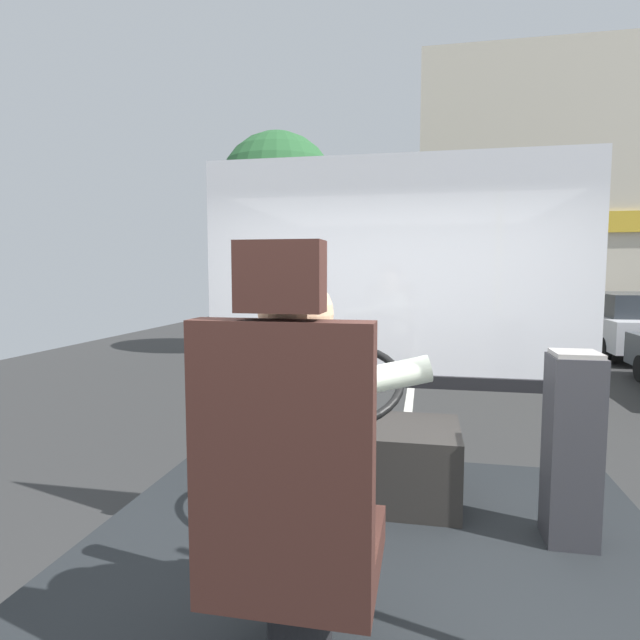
{
  "coord_description": "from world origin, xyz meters",
  "views": [
    {
      "loc": [
        0.21,
        -1.76,
        1.97
      ],
      "look_at": [
        -0.39,
        1.21,
        1.68
      ],
      "focal_mm": 29.41,
      "sensor_mm": 36.0,
      "label": 1
    }
  ],
  "objects_px": {
    "driver_seat": "(292,511)",
    "bus_driver": "(301,440)",
    "fare_box": "(572,448)",
    "steering_console": "(354,456)",
    "parked_car_white": "(630,323)"
  },
  "relations": [
    {
      "from": "driver_seat",
      "to": "fare_box",
      "type": "distance_m",
      "value": 1.48
    },
    {
      "from": "fare_box",
      "to": "parked_car_white",
      "type": "bearing_deg",
      "value": 69.67
    },
    {
      "from": "steering_console",
      "to": "fare_box",
      "type": "height_order",
      "value": "steering_console"
    },
    {
      "from": "driver_seat",
      "to": "bus_driver",
      "type": "xyz_separation_m",
      "value": [
        0.0,
        0.11,
        0.17
      ]
    },
    {
      "from": "steering_console",
      "to": "fare_box",
      "type": "relative_size",
      "value": 1.27
    },
    {
      "from": "driver_seat",
      "to": "parked_car_white",
      "type": "bearing_deg",
      "value": 67.15
    },
    {
      "from": "parked_car_white",
      "to": "driver_seat",
      "type": "bearing_deg",
      "value": -112.85
    },
    {
      "from": "bus_driver",
      "to": "parked_car_white",
      "type": "xyz_separation_m",
      "value": [
        5.08,
        11.94,
        -0.71
      ]
    },
    {
      "from": "bus_driver",
      "to": "fare_box",
      "type": "relative_size",
      "value": 0.91
    },
    {
      "from": "driver_seat",
      "to": "bus_driver",
      "type": "relative_size",
      "value": 1.64
    },
    {
      "from": "driver_seat",
      "to": "fare_box",
      "type": "height_order",
      "value": "driver_seat"
    },
    {
      "from": "parked_car_white",
      "to": "fare_box",
      "type": "bearing_deg",
      "value": -110.33
    },
    {
      "from": "bus_driver",
      "to": "fare_box",
      "type": "height_order",
      "value": "bus_driver"
    },
    {
      "from": "steering_console",
      "to": "parked_car_white",
      "type": "xyz_separation_m",
      "value": [
        5.08,
        10.71,
        -0.23
      ]
    },
    {
      "from": "steering_console",
      "to": "parked_car_white",
      "type": "distance_m",
      "value": 11.86
    }
  ]
}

